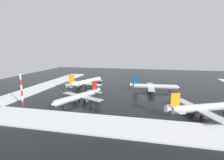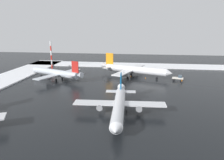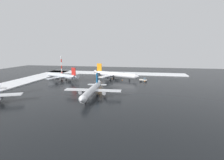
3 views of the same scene
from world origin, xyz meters
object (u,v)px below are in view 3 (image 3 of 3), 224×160
antenna_mast (62,65)px  traffic_cone_mid_line (111,77)px  airplane_foreground_jet (115,74)px  airplane_far_rear (92,90)px  traffic_cone_near_nose (122,80)px  airplane_parked_starboard (62,76)px  ground_crew_near_tug (145,81)px  ground_crew_beside_wing (112,79)px  pushback_tug (144,80)px  traffic_cone_wingtip_side (107,76)px

antenna_mast → traffic_cone_mid_line: bearing=80.1°
airplane_foreground_jet → airplane_far_rear: airplane_foreground_jet is taller
airplane_far_rear → traffic_cone_near_nose: airplane_far_rear is taller
airplane_parked_starboard → antenna_mast: (-22.36, -11.24, 4.54)m
airplane_far_rear → airplane_parked_starboard: size_ratio=1.05×
airplane_foreground_jet → airplane_far_rear: (45.30, -2.12, -0.43)m
airplane_foreground_jet → airplane_far_rear: 45.35m
airplane_parked_starboard → antenna_mast: antenna_mast is taller
airplane_foreground_jet → ground_crew_near_tug: bearing=-4.2°
airplane_parked_starboard → airplane_foreground_jet: bearing=-139.9°
ground_crew_beside_wing → traffic_cone_near_nose: (-1.64, 6.51, -0.70)m
ground_crew_beside_wing → traffic_cone_mid_line: bearing=-157.3°
airplane_parked_starboard → pushback_tug: bearing=-150.6°
airplane_foreground_jet → ground_crew_beside_wing: (4.15, -1.08, -2.41)m
airplane_parked_starboard → pushback_tug: (-4.82, 52.91, -1.70)m
airplane_far_rear → traffic_cone_near_nose: size_ratio=54.72×
pushback_tug → ground_crew_near_tug: size_ratio=2.88×
airplane_foreground_jet → antenna_mast: size_ratio=2.21×
ground_crew_beside_wing → traffic_cone_mid_line: 10.15m
traffic_cone_near_nose → antenna_mast: bearing=-106.9°
ground_crew_beside_wing → ground_crew_near_tug: size_ratio=1.00×
ground_crew_beside_wing → airplane_foreground_jet: bearing=171.8°
antenna_mast → traffic_cone_mid_line: size_ratio=27.37×
traffic_cone_mid_line → traffic_cone_wingtip_side: same height
airplane_parked_starboard → ground_crew_beside_wing: size_ratio=16.79×
airplane_far_rear → antenna_mast: 72.21m
airplane_parked_starboard → ground_crew_beside_wing: 33.05m
traffic_cone_near_nose → traffic_cone_mid_line: bearing=-130.8°
airplane_foreground_jet → traffic_cone_near_nose: airplane_foreground_jet is taller
airplane_foreground_jet → ground_crew_beside_wing: size_ratio=19.44×
traffic_cone_mid_line → airplane_parked_starboard: bearing=-62.9°
ground_crew_beside_wing → ground_crew_near_tug: same height
airplane_far_rear → antenna_mast: (-58.03, -42.72, 4.57)m
airplane_far_rear → antenna_mast: bearing=-146.8°
pushback_tug → traffic_cone_mid_line: (-10.37, -23.22, -1.01)m
pushback_tug → traffic_cone_near_nose: (-2.30, -13.87, -1.01)m
airplane_far_rear → ground_crew_beside_wing: size_ratio=17.60×
airplane_far_rear → ground_crew_near_tug: (-36.07, 22.18, -1.98)m
ground_crew_beside_wing → traffic_cone_near_nose: 6.75m
traffic_cone_near_nose → traffic_cone_wingtip_side: (-12.00, -12.75, 0.00)m
airplane_parked_starboard → antenna_mast: bearing=-39.2°
pushback_tug → airplane_parked_starboard: bearing=-164.5°
pushback_tug → traffic_cone_wingtip_side: (-14.30, -26.62, -1.01)m
antenna_mast → traffic_cone_wingtip_side: antenna_mast is taller
airplane_far_rear → traffic_cone_wingtip_side: bearing=-177.7°
traffic_cone_near_nose → ground_crew_beside_wing: bearing=-75.8°
traffic_cone_wingtip_side → antenna_mast: bearing=-94.9°
antenna_mast → traffic_cone_wingtip_side: (3.24, 37.53, -7.25)m
airplane_far_rear → ground_crew_beside_wing: 41.21m
pushback_tug → ground_crew_beside_wing: size_ratio=2.88×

